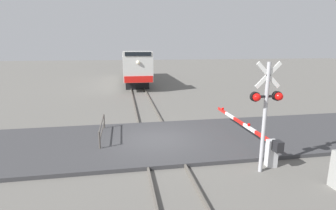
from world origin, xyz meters
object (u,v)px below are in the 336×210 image
Objects in this scene: crossing_signal at (266,105)px; guard_railing at (102,128)px; crossing_gate at (260,140)px; locomotive at (134,66)px.

crossing_signal is 1.34× the size of guard_railing.
crossing_signal is 2.29m from crossing_gate.
guard_railing is at bearing -97.07° from locomotive.
locomotive is at bearing 82.93° from guard_railing.
crossing_gate is at bearing 63.27° from crossing_signal.
locomotive is 24.86m from crossing_gate.
guard_railing is at bearing 143.91° from crossing_signal.
guard_railing is at bearing 154.63° from crossing_gate.
locomotive is 4.21× the size of crossing_signal.
crossing_gate is 2.05× the size of guard_railing.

